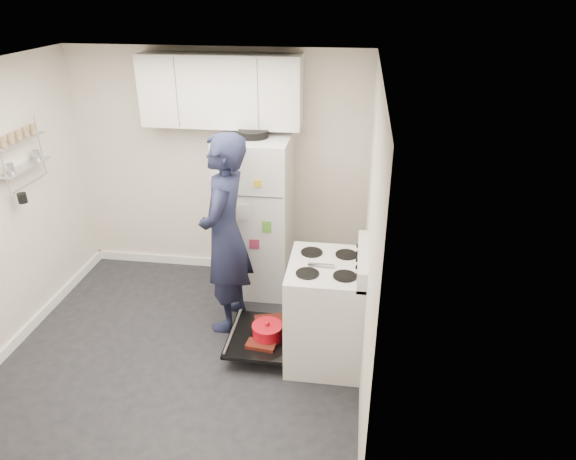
# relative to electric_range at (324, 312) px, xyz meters

# --- Properties ---
(room) EXTENTS (3.21, 3.21, 2.51)m
(room) POSITION_rel_electric_range_xyz_m (-1.29, -0.12, 0.74)
(room) COLOR black
(room) RESTS_ON ground
(electric_range) EXTENTS (0.66, 0.76, 1.10)m
(electric_range) POSITION_rel_electric_range_xyz_m (0.00, 0.00, 0.00)
(electric_range) COLOR silver
(electric_range) RESTS_ON ground
(open_oven_door) EXTENTS (0.55, 0.70, 0.22)m
(open_oven_door) POSITION_rel_electric_range_xyz_m (-0.55, -0.01, -0.28)
(open_oven_door) COLOR black
(open_oven_door) RESTS_ON ground
(refrigerator) EXTENTS (0.72, 0.74, 1.77)m
(refrigerator) POSITION_rel_electric_range_xyz_m (-0.81, 1.10, 0.39)
(refrigerator) COLOR silver
(refrigerator) RESTS_ON ground
(upper_cabinets) EXTENTS (1.60, 0.33, 0.70)m
(upper_cabinets) POSITION_rel_electric_range_xyz_m (-1.16, 1.28, 1.63)
(upper_cabinets) COLOR silver
(upper_cabinets) RESTS_ON room
(wall_shelf_rack) EXTENTS (0.14, 0.60, 0.61)m
(wall_shelf_rack) POSITION_rel_electric_range_xyz_m (-2.78, 0.34, 1.21)
(wall_shelf_rack) COLOR #B2B2B7
(wall_shelf_rack) RESTS_ON room
(person) EXTENTS (0.49, 0.72, 1.93)m
(person) POSITION_rel_electric_range_xyz_m (-0.96, 0.40, 0.50)
(person) COLOR #181C36
(person) RESTS_ON ground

